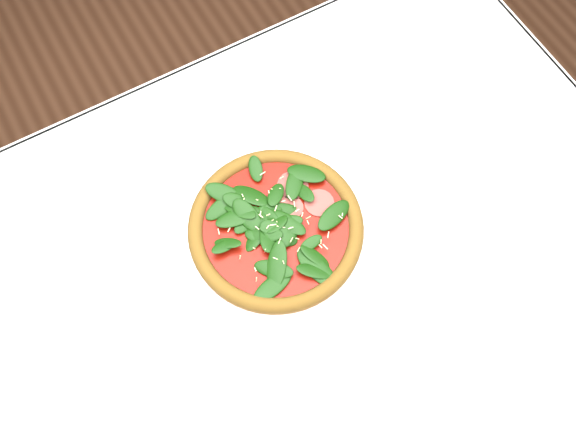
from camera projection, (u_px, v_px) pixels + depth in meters
ground at (282, 365)px, 1.64m from camera, size 6.00×6.00×0.00m
dining_table at (279, 291)px, 1.04m from camera, size 1.21×0.81×0.75m
plate at (276, 231)px, 0.97m from camera, size 0.31×0.31×0.01m
pizza at (276, 227)px, 0.95m from camera, size 0.29×0.29×0.03m
wine_glass at (81, 242)px, 0.82m from camera, size 0.08×0.08×0.20m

